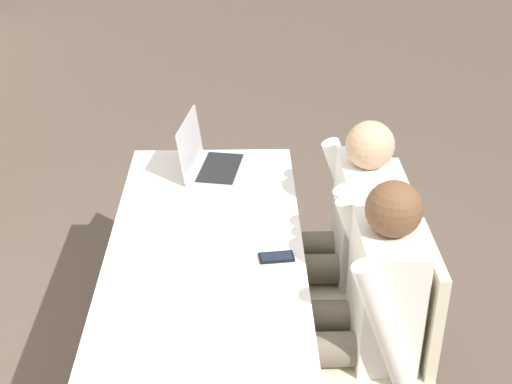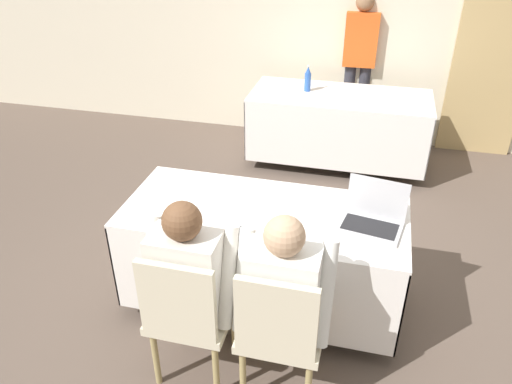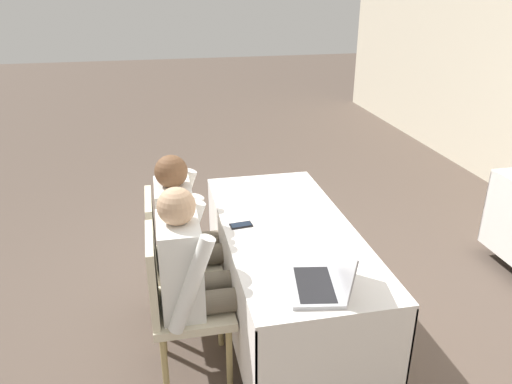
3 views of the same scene
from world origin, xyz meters
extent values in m
plane|color=brown|center=(0.00, 0.00, 0.00)|extent=(24.00, 24.00, 0.00)
cube|color=white|center=(0.00, 0.00, 0.74)|extent=(1.75, 0.77, 0.02)
cube|color=white|center=(0.00, -0.38, 0.42)|extent=(1.75, 0.01, 0.61)
cube|color=white|center=(0.00, 0.38, 0.42)|extent=(1.75, 0.01, 0.61)
cube|color=white|center=(-0.87, 0.00, 0.42)|extent=(0.01, 0.77, 0.61)
cube|color=white|center=(0.87, 0.00, 0.42)|extent=(0.01, 0.77, 0.61)
cylinder|color=#333333|center=(0.00, 0.00, 0.06)|extent=(0.06, 0.06, 0.11)
cube|color=#B7B7BC|center=(0.64, -0.04, 0.76)|extent=(0.39, 0.31, 0.02)
cube|color=black|center=(0.64, -0.04, 0.77)|extent=(0.34, 0.22, 0.00)
cube|color=#B7B7BC|center=(0.67, 0.09, 0.88)|extent=(0.36, 0.10, 0.24)
cube|color=black|center=(0.67, 0.09, 0.88)|extent=(0.32, 0.08, 0.21)
cube|color=black|center=(-0.08, -0.28, 0.75)|extent=(0.08, 0.14, 0.01)
cube|color=#192333|center=(-0.08, -0.28, 0.76)|extent=(0.07, 0.13, 0.00)
cube|color=white|center=(-0.54, -0.01, 0.75)|extent=(0.31, 0.36, 0.00)
cylinder|color=tan|center=(-0.08, -0.44, 0.20)|extent=(0.04, 0.04, 0.40)
cylinder|color=tan|center=(-0.43, -0.44, 0.20)|extent=(0.04, 0.04, 0.40)
cylinder|color=tan|center=(-0.08, -0.79, 0.20)|extent=(0.04, 0.04, 0.40)
cylinder|color=tan|center=(-0.43, -0.79, 0.20)|extent=(0.04, 0.04, 0.40)
cube|color=beige|center=(-0.25, -0.62, 0.43)|extent=(0.44, 0.44, 0.05)
cube|color=beige|center=(-0.25, -0.82, 0.68)|extent=(0.40, 0.04, 0.45)
cylinder|color=tan|center=(0.43, -0.44, 0.20)|extent=(0.04, 0.04, 0.40)
cylinder|color=tan|center=(0.08, -0.44, 0.20)|extent=(0.04, 0.04, 0.40)
cylinder|color=tan|center=(0.43, -0.79, 0.20)|extent=(0.04, 0.04, 0.40)
cylinder|color=tan|center=(0.08, -0.79, 0.20)|extent=(0.04, 0.04, 0.40)
cube|color=beige|center=(0.25, -0.62, 0.43)|extent=(0.44, 0.44, 0.05)
cube|color=beige|center=(0.25, -0.82, 0.68)|extent=(0.40, 0.04, 0.45)
cylinder|color=#665B4C|center=(-0.16, -0.49, 0.52)|extent=(0.13, 0.42, 0.13)
cylinder|color=#665B4C|center=(-0.34, -0.49, 0.52)|extent=(0.13, 0.42, 0.13)
cylinder|color=#665B4C|center=(-0.16, -0.31, 0.23)|extent=(0.10, 0.10, 0.45)
cylinder|color=#665B4C|center=(-0.34, -0.31, 0.23)|extent=(0.10, 0.10, 0.45)
cube|color=silver|center=(-0.25, -0.67, 0.71)|extent=(0.36, 0.22, 0.52)
cylinder|color=silver|center=(-0.04, -0.63, 0.72)|extent=(0.08, 0.26, 0.54)
cylinder|color=silver|center=(-0.46, -0.63, 0.72)|extent=(0.08, 0.26, 0.54)
sphere|color=brown|center=(-0.25, -0.67, 1.06)|extent=(0.20, 0.20, 0.20)
cylinder|color=#665B4C|center=(0.34, -0.49, 0.52)|extent=(0.13, 0.42, 0.13)
cylinder|color=#665B4C|center=(0.16, -0.49, 0.52)|extent=(0.13, 0.42, 0.13)
cylinder|color=#665B4C|center=(0.34, -0.31, 0.23)|extent=(0.10, 0.10, 0.45)
cylinder|color=#665B4C|center=(0.16, -0.31, 0.23)|extent=(0.10, 0.10, 0.45)
cube|color=white|center=(0.25, -0.67, 0.71)|extent=(0.36, 0.22, 0.52)
cylinder|color=white|center=(0.46, -0.63, 0.72)|extent=(0.08, 0.26, 0.54)
cylinder|color=white|center=(0.04, -0.63, 0.72)|extent=(0.08, 0.26, 0.54)
sphere|color=tan|center=(0.25, -0.67, 1.06)|extent=(0.20, 0.20, 0.20)
camera|label=1|loc=(-2.33, -0.15, 2.31)|focal=50.00mm
camera|label=2|loc=(0.58, -2.51, 2.41)|focal=35.00mm
camera|label=3|loc=(2.58, -0.74, 2.13)|focal=35.00mm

